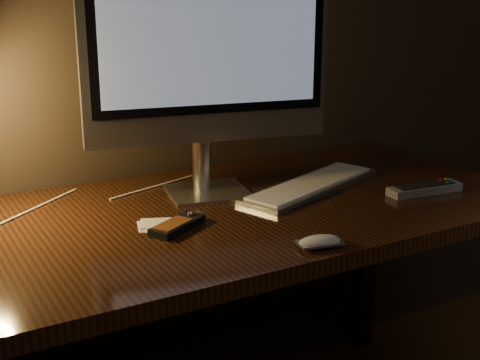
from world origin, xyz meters
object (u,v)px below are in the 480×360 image
desk (208,248)px  mouse (320,243)px  media_remote (178,225)px  monitor (207,44)px  keyboard (311,185)px  tv_remote (425,189)px

desk → mouse: size_ratio=17.02×
desk → mouse: 0.42m
desk → media_remote: 0.25m
monitor → keyboard: monitor is taller
monitor → mouse: 0.58m
media_remote → tv_remote: 0.68m
media_remote → tv_remote: size_ratio=0.73×
mouse → media_remote: media_remote is taller
monitor → media_remote: bearing=-121.2°
desk → tv_remote: tv_remote is taller
keyboard → media_remote: 0.45m
keyboard → desk: bearing=151.7°
monitor → keyboard: 0.47m
keyboard → monitor: bearing=141.4°
monitor → desk: bearing=-109.9°
monitor → keyboard: (0.26, -0.09, -0.38)m
desk → monitor: size_ratio=2.44×
tv_remote → mouse: bearing=-153.9°
keyboard → media_remote: (-0.44, -0.11, 0.00)m
mouse → media_remote: bearing=143.4°
mouse → keyboard: bearing=69.0°
keyboard → media_remote: bearing=173.1°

